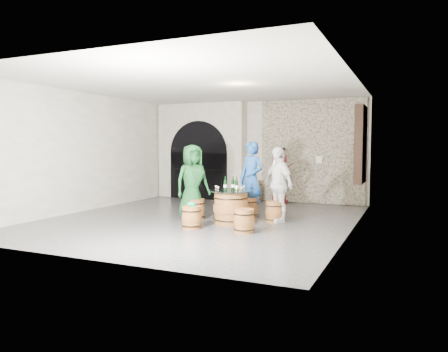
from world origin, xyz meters
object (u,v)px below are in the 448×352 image
at_px(side_barrel, 253,191).
at_px(wine_bottle_left, 225,185).
at_px(person_white, 278,185).
at_px(corking_press, 279,171).
at_px(barrel_stool_right, 274,212).
at_px(barrel_stool_far, 250,207).
at_px(person_green, 192,182).
at_px(wine_bottle_right, 233,185).
at_px(barrel_stool_near_left, 191,217).
at_px(barrel_stool_left, 196,209).
at_px(barrel_table, 231,207).
at_px(barrel_stool_near_right, 244,221).
at_px(wine_bottle_center, 237,185).
at_px(person_blue, 251,179).

bearing_deg(side_barrel, wine_bottle_left, -79.69).
xyz_separation_m(person_white, corking_press, (-0.89, 3.13, 0.13)).
height_order(barrel_stool_right, side_barrel, side_barrel).
distance_m(barrel_stool_far, person_green, 1.57).
height_order(person_white, side_barrel, person_white).
relative_size(wine_bottle_right, corking_press, 0.19).
bearing_deg(wine_bottle_left, barrel_stool_near_left, -117.80).
height_order(barrel_stool_left, barrel_stool_far, same).
bearing_deg(person_white, person_green, -129.89).
height_order(barrel_table, barrel_stool_left, barrel_table).
relative_size(barrel_table, barrel_stool_right, 2.02).
distance_m(barrel_stool_right, barrel_stool_near_right, 1.42).
bearing_deg(person_green, wine_bottle_right, -66.89).
bearing_deg(barrel_stool_far, barrel_table, -93.95).
xyz_separation_m(barrel_stool_near_left, side_barrel, (-0.25, 4.56, 0.10)).
relative_size(barrel_table, person_white, 0.56).
xyz_separation_m(wine_bottle_left, wine_bottle_center, (0.28, -0.01, 0.00)).
relative_size(person_blue, side_barrel, 2.71).
relative_size(barrel_table, wine_bottle_center, 3.02).
relative_size(barrel_stool_near_right, wine_bottle_left, 1.49).
bearing_deg(barrel_stool_left, wine_bottle_center, -14.42).
height_order(barrel_stool_left, person_green, person_green).
bearing_deg(person_green, person_white, -46.81).
relative_size(wine_bottle_left, corking_press, 0.19).
bearing_deg(barrel_stool_far, corking_press, 91.16).
xyz_separation_m(person_green, wine_bottle_center, (1.29, -0.33, -0.01)).
xyz_separation_m(barrel_stool_far, wine_bottle_left, (-0.19, -1.09, 0.65)).
distance_m(barrel_stool_left, side_barrel, 3.46).
bearing_deg(side_barrel, barrel_stool_far, -71.90).
relative_size(barrel_stool_near_right, person_white, 0.28).
distance_m(person_white, corking_press, 3.26).
relative_size(barrel_stool_left, wine_bottle_center, 1.49).
xyz_separation_m(barrel_stool_right, person_blue, (-0.76, 0.52, 0.70)).
height_order(barrel_stool_near_right, wine_bottle_left, wine_bottle_left).
relative_size(person_white, wine_bottle_right, 5.37).
xyz_separation_m(barrel_stool_far, barrel_stool_right, (0.77, -0.43, 0.00)).
xyz_separation_m(barrel_stool_right, corking_press, (-0.83, 3.18, 0.76)).
distance_m(barrel_stool_near_left, person_white, 2.20).
bearing_deg(person_green, barrel_stool_right, -47.76).
bearing_deg(wine_bottle_left, side_barrel, 100.31).
bearing_deg(barrel_stool_near_right, barrel_stool_right, 81.75).
distance_m(barrel_stool_near_left, person_blue, 2.21).
bearing_deg(person_blue, wine_bottle_center, -66.45).
height_order(person_white, corking_press, person_white).
bearing_deg(barrel_stool_far, barrel_stool_left, -143.46).
distance_m(person_white, wine_bottle_center, 1.03).
bearing_deg(wine_bottle_left, person_blue, 80.75).
bearing_deg(side_barrel, barrel_stool_left, -93.49).
relative_size(barrel_stool_right, wine_bottle_center, 1.49).
relative_size(barrel_stool_right, barrel_stool_near_left, 1.00).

